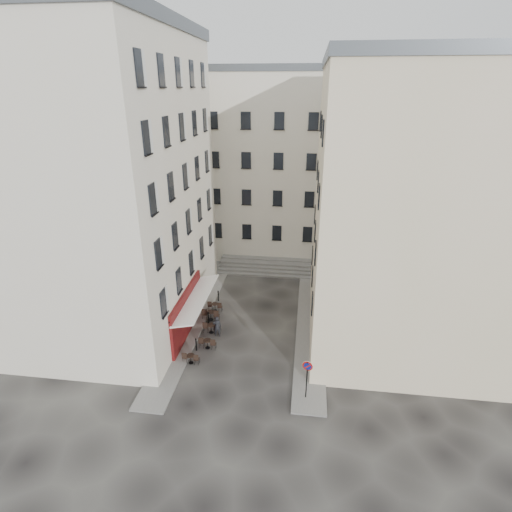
% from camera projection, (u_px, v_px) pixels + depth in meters
% --- Properties ---
extents(ground, '(90.00, 90.00, 0.00)m').
position_uv_depth(ground, '(245.00, 345.00, 28.07)').
color(ground, black).
rests_on(ground, ground).
extents(sidewalk_left, '(2.00, 22.00, 0.12)m').
position_uv_depth(sidewalk_left, '(198.00, 311.00, 32.24)').
color(sidewalk_left, slate).
rests_on(sidewalk_left, ground).
extents(sidewalk_right, '(2.00, 18.00, 0.12)m').
position_uv_depth(sidewalk_right, '(310.00, 326.00, 30.24)').
color(sidewalk_right, slate).
rests_on(sidewalk_right, ground).
extents(building_left, '(12.20, 16.20, 20.60)m').
position_uv_depth(building_left, '(103.00, 187.00, 28.04)').
color(building_left, beige).
rests_on(building_left, ground).
extents(building_right, '(12.20, 14.20, 18.60)m').
position_uv_depth(building_right, '(409.00, 209.00, 26.36)').
color(building_right, beige).
rests_on(building_right, ground).
extents(building_back, '(18.20, 10.20, 18.60)m').
position_uv_depth(building_back, '(263.00, 164.00, 41.88)').
color(building_back, beige).
rests_on(building_back, ground).
extents(cafe_storefront, '(1.74, 7.30, 3.50)m').
position_uv_depth(cafe_storefront, '(188.00, 311.00, 28.77)').
color(cafe_storefront, '#4A0A10').
rests_on(cafe_storefront, ground).
extents(stone_steps, '(9.00, 3.15, 0.80)m').
position_uv_depth(stone_steps, '(265.00, 267.00, 39.39)').
color(stone_steps, '#615E5B').
rests_on(stone_steps, ground).
extents(bollard_near, '(0.12, 0.12, 0.98)m').
position_uv_depth(bollard_near, '(196.00, 344.00, 27.34)').
color(bollard_near, black).
rests_on(bollard_near, ground).
extents(bollard_mid, '(0.12, 0.12, 0.98)m').
position_uv_depth(bollard_mid, '(208.00, 317.00, 30.54)').
color(bollard_mid, black).
rests_on(bollard_mid, ground).
extents(bollard_far, '(0.12, 0.12, 0.98)m').
position_uv_depth(bollard_far, '(218.00, 295.00, 33.73)').
color(bollard_far, black).
rests_on(bollard_far, ground).
extents(no_parking_sign, '(0.59, 0.21, 2.65)m').
position_uv_depth(no_parking_sign, '(307.00, 373.00, 22.55)').
color(no_parking_sign, black).
rests_on(no_parking_sign, ground).
extents(bistro_table_a, '(1.13, 0.53, 0.80)m').
position_uv_depth(bistro_table_a, '(191.00, 358.00, 26.12)').
color(bistro_table_a, black).
rests_on(bistro_table_a, ground).
extents(bistro_table_b, '(1.21, 0.57, 0.85)m').
position_uv_depth(bistro_table_b, '(208.00, 343.00, 27.60)').
color(bistro_table_b, black).
rests_on(bistro_table_b, ground).
extents(bistro_table_c, '(1.24, 0.58, 0.87)m').
position_uv_depth(bistro_table_c, '(211.00, 328.00, 29.34)').
color(bistro_table_c, black).
rests_on(bistro_table_c, ground).
extents(bistro_table_d, '(1.37, 0.64, 0.96)m').
position_uv_depth(bistro_table_d, '(211.00, 315.00, 30.93)').
color(bistro_table_d, black).
rests_on(bistro_table_d, ground).
extents(bistro_table_e, '(1.18, 0.55, 0.83)m').
position_uv_depth(bistro_table_e, '(215.00, 306.00, 32.25)').
color(bistro_table_e, black).
rests_on(bistro_table_e, ground).
extents(pedestrian, '(0.65, 0.48, 1.63)m').
position_uv_depth(pedestrian, '(217.00, 326.00, 28.83)').
color(pedestrian, black).
rests_on(pedestrian, ground).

